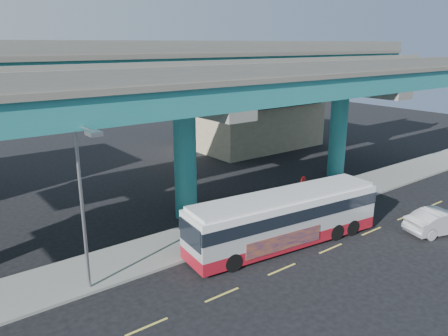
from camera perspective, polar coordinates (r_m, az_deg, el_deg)
ground at (r=24.12m, az=7.07°, el=-12.72°), size 120.00×120.00×0.00m
sidewalk at (r=27.82m, az=-0.96°, el=-8.35°), size 70.00×4.00×0.15m
lane_markings at (r=23.93m, az=7.59°, el=-12.97°), size 58.00×0.12×0.01m
viaduct at (r=28.43m, az=-5.47°, el=11.08°), size 52.00×12.40×11.70m
building_beige at (r=50.91m, az=3.56°, el=6.88°), size 14.00×10.23×7.00m
transit_bus at (r=25.97m, az=7.95°, el=-6.33°), size 12.61×4.08×3.18m
sedan at (r=30.82m, az=26.53°, el=-6.21°), size 4.39×5.70×1.56m
street_lamp at (r=20.27m, az=-17.75°, el=-2.25°), size 0.50×2.65×8.22m
stop_sign at (r=30.17m, az=10.26°, el=-2.41°), size 0.80×0.28×2.75m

